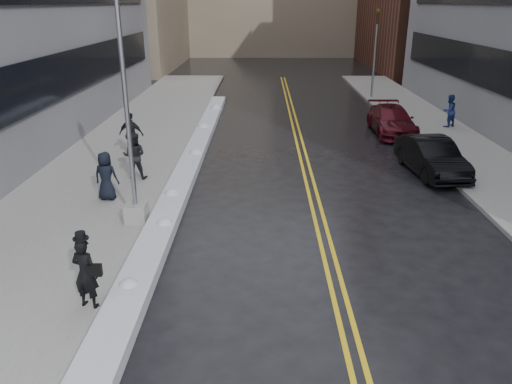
{
  "coord_description": "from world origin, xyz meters",
  "views": [
    {
      "loc": [
        0.63,
        -12.25,
        6.63
      ],
      "look_at": [
        0.45,
        1.64,
        1.3
      ],
      "focal_mm": 35.0,
      "sensor_mm": 36.0,
      "label": 1
    }
  ],
  "objects_px": {
    "fire_hydrant": "(445,143)",
    "traffic_signal": "(375,50)",
    "pedestrian_c": "(106,176)",
    "car_black": "(431,157)",
    "pedestrian_east": "(449,111)",
    "pedestrian_fedora": "(86,273)",
    "pedestrian_b": "(134,156)",
    "pedestrian_d": "(131,134)",
    "lamppost": "(130,148)",
    "car_maroon": "(392,120)"
  },
  "relations": [
    {
      "from": "lamppost",
      "to": "pedestrian_b",
      "type": "bearing_deg",
      "value": 103.69
    },
    {
      "from": "fire_hydrant",
      "to": "traffic_signal",
      "type": "relative_size",
      "value": 0.12
    },
    {
      "from": "pedestrian_fedora",
      "to": "pedestrian_east",
      "type": "bearing_deg",
      "value": -113.38
    },
    {
      "from": "pedestrian_b",
      "to": "pedestrian_east",
      "type": "xyz_separation_m",
      "value": [
        15.13,
        8.8,
        -0.03
      ]
    },
    {
      "from": "pedestrian_east",
      "to": "pedestrian_fedora",
      "type": "bearing_deg",
      "value": 19.84
    },
    {
      "from": "fire_hydrant",
      "to": "pedestrian_fedora",
      "type": "bearing_deg",
      "value": -134.18
    },
    {
      "from": "lamppost",
      "to": "pedestrian_d",
      "type": "relative_size",
      "value": 3.94
    },
    {
      "from": "pedestrian_d",
      "to": "car_black",
      "type": "height_order",
      "value": "pedestrian_d"
    },
    {
      "from": "pedestrian_c",
      "to": "lamppost",
      "type": "bearing_deg",
      "value": 135.75
    },
    {
      "from": "traffic_signal",
      "to": "pedestrian_c",
      "type": "bearing_deg",
      "value": -123.38
    },
    {
      "from": "pedestrian_fedora",
      "to": "car_black",
      "type": "bearing_deg",
      "value": -122.1
    },
    {
      "from": "car_black",
      "to": "pedestrian_east",
      "type": "bearing_deg",
      "value": 60.39
    },
    {
      "from": "pedestrian_b",
      "to": "car_maroon",
      "type": "bearing_deg",
      "value": -147.05
    },
    {
      "from": "traffic_signal",
      "to": "pedestrian_east",
      "type": "bearing_deg",
      "value": -75.6
    },
    {
      "from": "pedestrian_d",
      "to": "pedestrian_east",
      "type": "relative_size",
      "value": 1.1
    },
    {
      "from": "pedestrian_d",
      "to": "car_maroon",
      "type": "distance_m",
      "value": 13.54
    },
    {
      "from": "pedestrian_fedora",
      "to": "pedestrian_b",
      "type": "bearing_deg",
      "value": -67.9
    },
    {
      "from": "fire_hydrant",
      "to": "pedestrian_fedora",
      "type": "relative_size",
      "value": 0.43
    },
    {
      "from": "pedestrian_fedora",
      "to": "pedestrian_c",
      "type": "distance_m",
      "value": 6.69
    },
    {
      "from": "pedestrian_fedora",
      "to": "pedestrian_b",
      "type": "relative_size",
      "value": 0.92
    },
    {
      "from": "pedestrian_east",
      "to": "car_maroon",
      "type": "bearing_deg",
      "value": -14.94
    },
    {
      "from": "fire_hydrant",
      "to": "pedestrian_east",
      "type": "distance_m",
      "value": 5.26
    },
    {
      "from": "pedestrian_fedora",
      "to": "fire_hydrant",
      "type": "bearing_deg",
      "value": -118.75
    },
    {
      "from": "traffic_signal",
      "to": "car_maroon",
      "type": "xyz_separation_m",
      "value": [
        -1.0,
        -10.07,
        -2.69
      ]
    },
    {
      "from": "pedestrian_d",
      "to": "car_maroon",
      "type": "relative_size",
      "value": 0.39
    },
    {
      "from": "lamppost",
      "to": "car_black",
      "type": "height_order",
      "value": "lamppost"
    },
    {
      "from": "fire_hydrant",
      "to": "car_maroon",
      "type": "relative_size",
      "value": 0.15
    },
    {
      "from": "fire_hydrant",
      "to": "pedestrian_fedora",
      "type": "height_order",
      "value": "pedestrian_fedora"
    },
    {
      "from": "lamppost",
      "to": "pedestrian_d",
      "type": "bearing_deg",
      "value": 104.63
    },
    {
      "from": "fire_hydrant",
      "to": "pedestrian_east",
      "type": "height_order",
      "value": "pedestrian_east"
    },
    {
      "from": "lamppost",
      "to": "fire_hydrant",
      "type": "height_order",
      "value": "lamppost"
    },
    {
      "from": "traffic_signal",
      "to": "car_black",
      "type": "xyz_separation_m",
      "value": [
        -1.0,
        -16.77,
        -2.67
      ]
    },
    {
      "from": "pedestrian_fedora",
      "to": "pedestrian_c",
      "type": "height_order",
      "value": "pedestrian_c"
    },
    {
      "from": "car_black",
      "to": "pedestrian_b",
      "type": "bearing_deg",
      "value": 179.28
    },
    {
      "from": "lamppost",
      "to": "pedestrian_d",
      "type": "distance_m",
      "value": 7.54
    },
    {
      "from": "lamppost",
      "to": "fire_hydrant",
      "type": "xyz_separation_m",
      "value": [
        12.3,
        8.0,
        -1.98
      ]
    },
    {
      "from": "fire_hydrant",
      "to": "pedestrian_b",
      "type": "relative_size",
      "value": 0.4
    },
    {
      "from": "pedestrian_b",
      "to": "pedestrian_d",
      "type": "bearing_deg",
      "value": -74.7
    },
    {
      "from": "pedestrian_c",
      "to": "pedestrian_fedora",
      "type": "bearing_deg",
      "value": 110.97
    },
    {
      "from": "car_black",
      "to": "pedestrian_c",
      "type": "bearing_deg",
      "value": -170.9
    },
    {
      "from": "lamppost",
      "to": "car_black",
      "type": "relative_size",
      "value": 1.71
    },
    {
      "from": "fire_hydrant",
      "to": "car_black",
      "type": "relative_size",
      "value": 0.16
    },
    {
      "from": "fire_hydrant",
      "to": "pedestrian_east",
      "type": "xyz_separation_m",
      "value": [
        1.83,
        4.91,
        0.48
      ]
    },
    {
      "from": "traffic_signal",
      "to": "pedestrian_c",
      "type": "height_order",
      "value": "traffic_signal"
    },
    {
      "from": "car_maroon",
      "to": "pedestrian_fedora",
      "type": "bearing_deg",
      "value": -122.26
    },
    {
      "from": "fire_hydrant",
      "to": "pedestrian_b",
      "type": "xyz_separation_m",
      "value": [
        -13.3,
        -3.89,
        0.51
      ]
    },
    {
      "from": "pedestrian_east",
      "to": "car_maroon",
      "type": "xyz_separation_m",
      "value": [
        -3.33,
        -0.98,
        -0.31
      ]
    },
    {
      "from": "car_maroon",
      "to": "pedestrian_d",
      "type": "bearing_deg",
      "value": -158.62
    },
    {
      "from": "pedestrian_b",
      "to": "car_black",
      "type": "height_order",
      "value": "pedestrian_b"
    },
    {
      "from": "pedestrian_d",
      "to": "pedestrian_east",
      "type": "height_order",
      "value": "pedestrian_d"
    }
  ]
}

